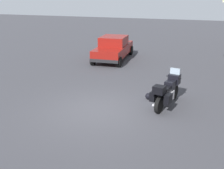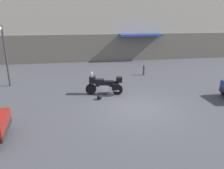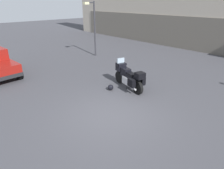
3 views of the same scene
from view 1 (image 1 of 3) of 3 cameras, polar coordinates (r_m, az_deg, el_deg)
ground_plane at (r=9.95m, az=-3.11°, el=-5.72°), size 80.00×80.00×0.00m
motorcycle at (r=10.33m, az=12.03°, el=-1.44°), size 2.24×1.00×1.36m
helmet at (r=11.02m, az=8.03°, el=-2.56°), size 0.28×0.28×0.28m
car_sedan_far at (r=17.58m, az=0.35°, el=8.01°), size 4.67×2.22×1.56m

